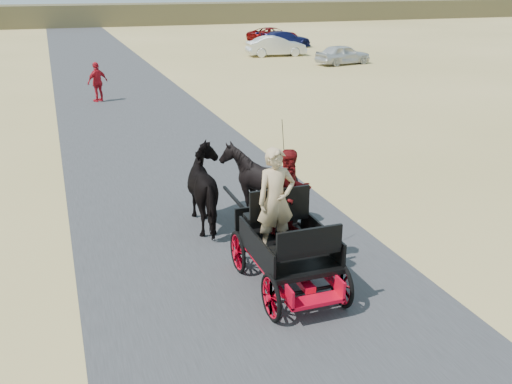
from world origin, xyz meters
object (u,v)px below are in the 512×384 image
object	(u,v)px
horse_right	(258,183)
car_c	(285,39)
horse_left	(210,189)
car_b	(276,46)
pedestrian	(98,82)
carriage	(287,267)
car_a	(343,54)
car_d	(273,35)

from	to	relation	value
horse_right	car_c	bearing A→B (deg)	-113.24
horse_right	horse_left	bearing A→B (deg)	0.00
car_b	car_c	size ratio (longest dim) A/B	0.94
horse_left	pedestrian	xyz separation A→B (m)	(-1.07, 14.78, 0.02)
horse_left	car_b	xyz separation A→B (m)	(12.21, 27.19, -0.16)
pedestrian	car_c	world-z (taller)	pedestrian
horse_right	pedestrian	xyz separation A→B (m)	(-2.17, 14.78, 0.01)
carriage	car_a	distance (m)	28.53
carriage	car_d	size ratio (longest dim) A/B	0.53
car_a	car_c	size ratio (longest dim) A/B	0.82
horse_right	car_b	bearing A→B (deg)	-112.24
carriage	car_a	size ratio (longest dim) A/B	0.66
pedestrian	car_b	distance (m)	18.17
horse_left	horse_right	bearing A→B (deg)	-180.00
car_a	car_d	distance (m)	14.32
car_a	horse_left	bearing A→B (deg)	135.44
car_c	horse_right	bearing A→B (deg)	146.01
car_b	car_d	xyz separation A→B (m)	(3.21, 8.92, -0.06)
carriage	car_b	xyz separation A→B (m)	(11.66, 30.19, 0.33)
horse_right	car_a	xyz separation A→B (m)	(13.55, 21.80, -0.23)
carriage	pedestrian	bearing A→B (deg)	95.20
horse_left	car_d	size ratio (longest dim) A/B	0.44
car_b	car_d	bearing A→B (deg)	-15.44
car_b	car_c	bearing A→B (deg)	-24.50
horse_left	car_d	bearing A→B (deg)	-113.13
carriage	horse_right	world-z (taller)	horse_right
carriage	horse_right	bearing A→B (deg)	79.61
pedestrian	car_c	size ratio (longest dim) A/B	0.39
pedestrian	car_d	bearing A→B (deg)	-159.37
pedestrian	car_b	world-z (taller)	pedestrian
horse_right	car_c	distance (m)	34.60
horse_left	car_a	bearing A→B (deg)	-123.90
carriage	car_c	world-z (taller)	car_c
horse_right	car_d	size ratio (longest dim) A/B	0.38
carriage	car_b	bearing A→B (deg)	68.87
horse_left	carriage	bearing A→B (deg)	100.39
car_d	pedestrian	bearing A→B (deg)	129.47
car_b	car_d	distance (m)	9.48
horse_left	car_a	world-z (taller)	horse_left
car_d	carriage	bearing A→B (deg)	146.36
horse_left	car_b	bearing A→B (deg)	-114.19
car_c	pedestrian	bearing A→B (deg)	126.33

